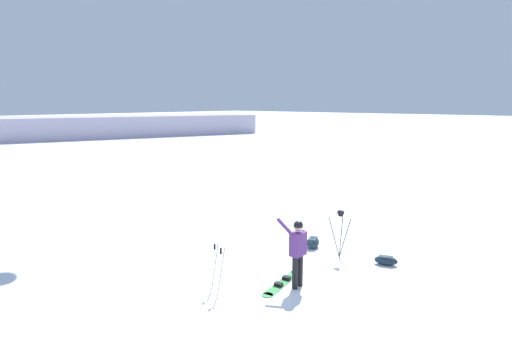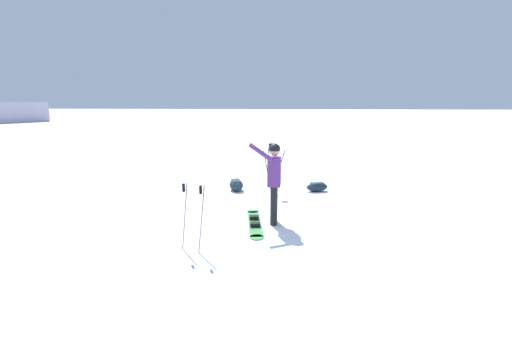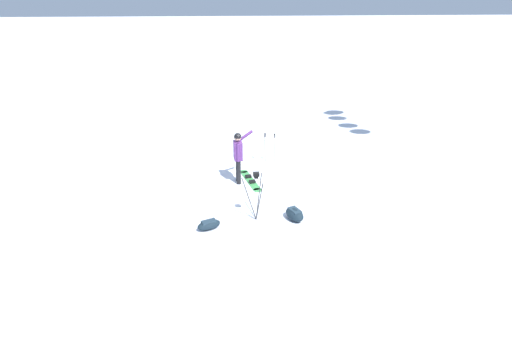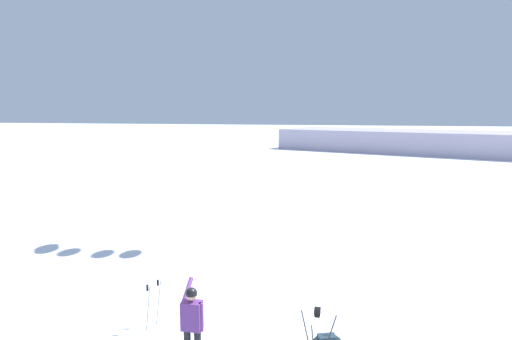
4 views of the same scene
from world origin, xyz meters
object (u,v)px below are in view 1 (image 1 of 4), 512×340
object	(u,v)px
gear_bag_large	(313,242)
camera_tripod	(340,224)
snowboard	(283,282)
ski_poles	(218,262)
snowboarder	(298,247)
gear_bag_small	(386,260)

from	to	relation	value
gear_bag_large	camera_tripod	xyz separation A→B (m)	(0.14, 1.04, 0.83)
snowboard	ski_poles	world-z (taller)	ski_poles
ski_poles	snowboarder	bearing A→B (deg)	139.57
camera_tripod	ski_poles	size ratio (longest dim) A/B	1.23
snowboard	gear_bag_small	distance (m)	3.21
gear_bag_large	camera_tripod	distance (m)	1.34
snowboard	gear_bag_small	xyz separation A→B (m)	(-2.87, 1.42, 0.11)
snowboard	snowboarder	bearing A→B (deg)	101.91
snowboarder	camera_tripod	bearing A→B (deg)	-174.21
snowboard	ski_poles	size ratio (longest dim) A/B	1.56
gear_bag_large	snowboard	bearing A→B (deg)	18.58
camera_tripod	snowboarder	bearing A→B (deg)	5.79
gear_bag_large	ski_poles	size ratio (longest dim) A/B	0.65
snowboard	gear_bag_large	world-z (taller)	gear_bag_large
snowboarder	gear_bag_small	world-z (taller)	snowboarder
gear_bag_small	ski_poles	size ratio (longest dim) A/B	0.60
snowboard	gear_bag_small	world-z (taller)	gear_bag_small
snowboarder	snowboard	bearing A→B (deg)	-78.09
snowboarder	gear_bag_small	size ratio (longest dim) A/B	2.50
snowboarder	ski_poles	bearing A→B (deg)	-40.43
camera_tripod	ski_poles	distance (m)	4.06
snowboarder	ski_poles	size ratio (longest dim) A/B	1.50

